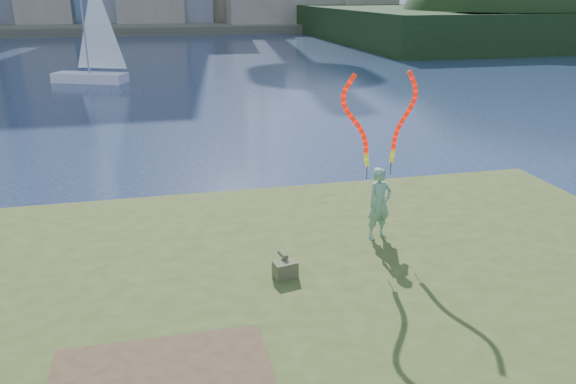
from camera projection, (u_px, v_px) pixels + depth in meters
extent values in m
plane|color=#1A2843|center=(273.00, 309.00, 11.36)|extent=(320.00, 320.00, 0.00)
cube|color=#384719|center=(304.00, 382.00, 9.01)|extent=(20.00, 18.00, 0.30)
cube|color=#384719|center=(300.00, 358.00, 9.20)|extent=(17.00, 15.00, 0.30)
cube|color=#384719|center=(297.00, 338.00, 9.30)|extent=(14.00, 12.00, 0.30)
cube|color=#474234|center=(164.00, 24.00, 98.22)|extent=(320.00, 40.00, 1.20)
cube|color=black|center=(575.00, 22.00, 77.39)|extent=(70.00, 42.00, 4.00)
imported|color=#237736|center=(379.00, 204.00, 12.47)|extent=(0.68, 0.54, 1.64)
cylinder|color=black|center=(367.00, 173.00, 12.17)|extent=(0.02, 0.02, 0.30)
cylinder|color=black|center=(391.00, 168.00, 12.47)|extent=(0.02, 0.02, 0.30)
cube|color=#464D2C|center=(285.00, 269.00, 10.93)|extent=(0.50, 0.39, 0.32)
cylinder|color=#464D2C|center=(283.00, 255.00, 11.06)|extent=(0.17, 0.31, 0.11)
cube|color=white|center=(90.00, 78.00, 39.27)|extent=(5.34, 3.54, 0.72)
cylinder|color=gray|center=(83.00, 19.00, 37.92)|extent=(0.14, 0.14, 7.77)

